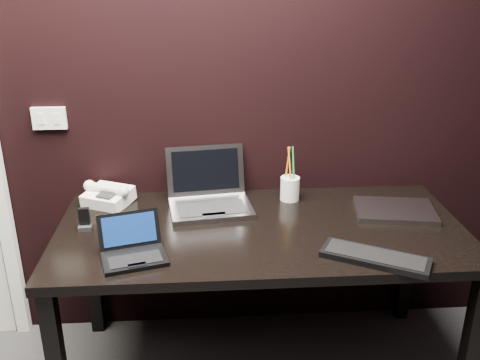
{
  "coord_description": "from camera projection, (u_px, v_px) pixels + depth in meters",
  "views": [
    {
      "loc": [
        0.08,
        -0.59,
        1.76
      ],
      "look_at": [
        0.21,
        1.35,
        0.97
      ],
      "focal_mm": 40.0,
      "sensor_mm": 36.0,
      "label": 1
    }
  ],
  "objects": [
    {
      "name": "wall_back",
      "position": [
        186.0,
        76.0,
        2.38
      ],
      "size": [
        4.0,
        0.0,
        4.0
      ],
      "primitive_type": "plane",
      "rotation": [
        1.57,
        0.0,
        0.0
      ],
      "color": "black",
      "rests_on": "ground"
    },
    {
      "name": "wall_switch",
      "position": [
        49.0,
        118.0,
        2.39
      ],
      "size": [
        0.15,
        0.02,
        0.1
      ],
      "color": "silver",
      "rests_on": "wall_back"
    },
    {
      "name": "desk",
      "position": [
        261.0,
        243.0,
        2.26
      ],
      "size": [
        1.7,
        0.8,
        0.74
      ],
      "color": "black",
      "rests_on": "ground"
    },
    {
      "name": "netbook",
      "position": [
        133.0,
        250.0,
        1.99
      ],
      "size": [
        0.28,
        0.26,
        0.15
      ],
      "color": "black",
      "rests_on": "desk"
    },
    {
      "name": "silver_laptop",
      "position": [
        209.0,
        197.0,
        2.4
      ],
      "size": [
        0.4,
        0.36,
        0.25
      ],
      "color": "gray",
      "rests_on": "desk"
    },
    {
      "name": "ext_keyboard",
      "position": [
        375.0,
        257.0,
        1.98
      ],
      "size": [
        0.41,
        0.31,
        0.03
      ],
      "color": "black",
      "rests_on": "desk"
    },
    {
      "name": "closed_laptop",
      "position": [
        395.0,
        210.0,
        2.36
      ],
      "size": [
        0.37,
        0.3,
        0.02
      ],
      "color": "#9FA0A5",
      "rests_on": "desk"
    },
    {
      "name": "desk_phone",
      "position": [
        108.0,
        195.0,
        2.43
      ],
      "size": [
        0.25,
        0.24,
        0.11
      ],
      "color": "white",
      "rests_on": "desk"
    },
    {
      "name": "mobile_phone",
      "position": [
        85.0,
        221.0,
        2.2
      ],
      "size": [
        0.06,
        0.05,
        0.09
      ],
      "color": "black",
      "rests_on": "desk"
    },
    {
      "name": "pen_cup",
      "position": [
        290.0,
        187.0,
        2.47
      ],
      "size": [
        0.09,
        0.09,
        0.26
      ],
      "color": "silver",
      "rests_on": "desk"
    }
  ]
}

